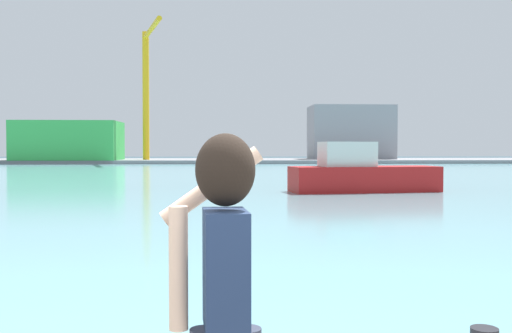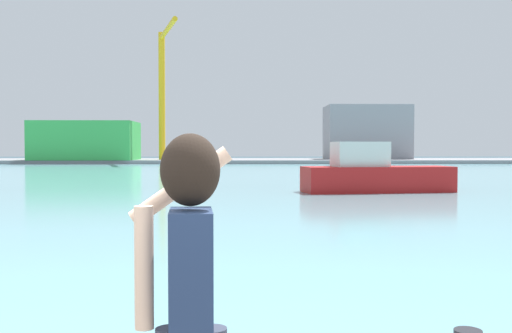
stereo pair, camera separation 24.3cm
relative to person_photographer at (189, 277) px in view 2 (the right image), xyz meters
The scene contains 8 objects.
ground_plane 49.69m from the person_photographer, 89.78° to the left, with size 220.00×220.00×0.00m, color #334751.
harbor_water 51.68m from the person_photographer, 89.79° to the left, with size 140.00×100.00×0.02m, color #6BA8B2.
far_shore_dock 91.67m from the person_photographer, 89.88° to the left, with size 140.00×20.00×0.54m, color gray.
person_photographer is the anchor object (origin of this frame).
boat_moored 28.18m from the person_photographer, 75.28° to the left, with size 8.00×3.34×2.61m.
warehouse_left 89.43m from the person_photographer, 105.16° to the left, with size 15.07×9.40×5.81m, color green.
warehouse_right 95.22m from the person_photographer, 77.25° to the left, with size 13.41×8.32×8.76m, color gray.
port_crane 87.00m from the person_photographer, 97.66° to the left, with size 4.40×13.73×19.55m.
Camera 2 is at (0.05, -2.38, 2.29)m, focal length 40.74 mm.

